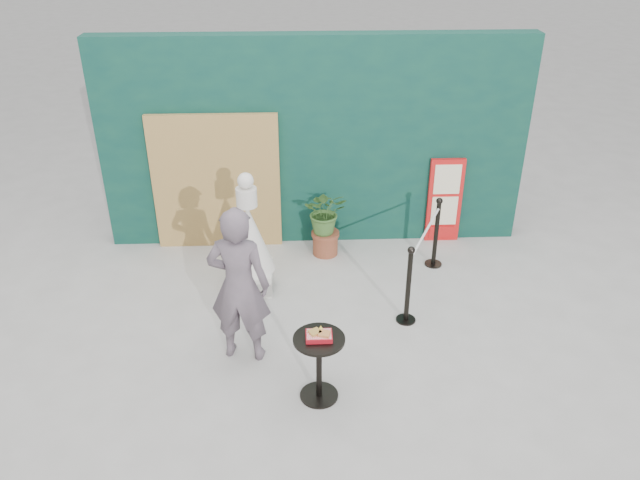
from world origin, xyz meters
The scene contains 10 objects.
ground centered at (0.00, 0.00, 0.00)m, with size 60.00×60.00×0.00m, color #ADAAA5.
back_wall centered at (0.00, 3.15, 1.50)m, with size 6.00×0.30×3.00m, color #0B312D.
bamboo_fence centered at (-1.40, 2.94, 1.00)m, with size 1.80×0.08×2.00m, color tan.
woman centered at (-0.90, 0.37, 0.92)m, with size 0.67×0.44×1.84m, color #635560.
menu_board centered at (1.90, 2.95, 0.65)m, with size 0.50×0.07×1.30m.
statue centered at (-0.88, 1.75, 0.67)m, with size 0.64×0.64×1.64m.
cafe_table centered at (-0.07, -0.34, 0.50)m, with size 0.52×0.52×0.75m.
food_basket centered at (-0.07, -0.34, 0.79)m, with size 0.26×0.19×0.11m.
planter centered at (0.13, 2.61, 0.59)m, with size 0.59×0.51×1.01m.
stanchion_barrier centered at (1.34, 1.58, 0.49)m, with size 0.84×1.54×1.03m.
Camera 1 is at (-0.26, -5.23, 4.55)m, focal length 35.00 mm.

